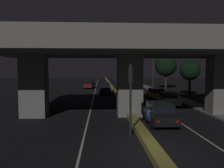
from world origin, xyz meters
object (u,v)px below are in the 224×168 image
(street_lamp, at_px, (152,65))
(car_black_lead, at_px, (159,113))
(car_dark_blue_fourth, at_px, (128,90))
(car_taxi_yellow_third, at_px, (156,93))
(car_silver_second, at_px, (168,99))
(car_black_sixth, at_px, (134,84))
(car_dark_red_fifth, at_px, (124,87))
(car_dark_blue_lead_oncoming, at_px, (105,89))
(car_dark_red_second_oncoming, at_px, (88,84))
(traffic_light_left_of_median, at_px, (130,87))
(motorcycle_blue_filtering_near, at_px, (149,117))
(car_dark_blue_third_oncoming, at_px, (90,82))

(street_lamp, xyz_separation_m, car_black_lead, (-5.67, -26.11, -4.23))
(car_dark_blue_fourth, bearing_deg, car_taxi_yellow_third, -154.29)
(car_taxi_yellow_third, distance_m, car_dark_blue_fourth, 6.79)
(car_silver_second, height_order, car_taxi_yellow_third, car_silver_second)
(car_silver_second, relative_size, car_black_sixth, 0.88)
(car_black_lead, distance_m, car_dark_red_fifth, 27.82)
(car_dark_blue_lead_oncoming, bearing_deg, car_black_lead, 11.48)
(car_dark_red_second_oncoming, bearing_deg, car_silver_second, 25.58)
(car_silver_second, relative_size, car_dark_blue_lead_oncoming, 0.88)
(street_lamp, distance_m, car_black_sixth, 8.83)
(car_dark_blue_lead_oncoming, bearing_deg, traffic_light_left_of_median, 3.72)
(car_dark_blue_lead_oncoming, height_order, car_dark_red_second_oncoming, car_dark_red_second_oncoming)
(car_black_sixth, height_order, car_dark_blue_lead_oncoming, car_dark_blue_lead_oncoming)
(car_silver_second, bearing_deg, car_black_sixth, 2.20)
(car_black_lead, bearing_deg, car_dark_red_fifth, 0.55)
(car_dark_blue_fourth, height_order, motorcycle_blue_filtering_near, car_dark_blue_fourth)
(car_dark_blue_lead_oncoming, distance_m, motorcycle_blue_filtering_near, 20.80)
(car_dark_red_second_oncoming, bearing_deg, car_dark_blue_third_oncoming, -177.33)
(car_black_lead, height_order, car_dark_blue_fourth, car_black_lead)
(car_dark_blue_lead_oncoming, bearing_deg, motorcycle_blue_filtering_near, 8.84)
(car_dark_blue_third_oncoming, bearing_deg, street_lamp, 34.66)
(car_dark_red_second_oncoming, height_order, motorcycle_blue_filtering_near, car_dark_red_second_oncoming)
(motorcycle_blue_filtering_near, bearing_deg, car_dark_red_second_oncoming, 6.95)
(car_taxi_yellow_third, bearing_deg, car_dark_blue_fourth, 27.42)
(car_dark_blue_fourth, bearing_deg, street_lamp, -46.19)
(car_taxi_yellow_third, xyz_separation_m, car_dark_red_fifth, (-3.16, 13.33, -0.04))
(car_black_lead, xyz_separation_m, car_dark_red_second_oncoming, (-7.19, 32.16, 0.16))
(street_lamp, xyz_separation_m, car_taxi_yellow_third, (-2.19, -11.62, -4.30))
(car_dark_blue_lead_oncoming, xyz_separation_m, car_dark_red_second_oncoming, (-3.45, 11.99, 0.02))
(car_taxi_yellow_third, distance_m, car_dark_blue_lead_oncoming, 9.19)
(car_black_lead, bearing_deg, street_lamp, -11.05)
(motorcycle_blue_filtering_near, bearing_deg, car_dark_blue_fourth, -7.18)
(car_dark_blue_fourth, distance_m, motorcycle_blue_filtering_near, 20.95)
(motorcycle_blue_filtering_near, bearing_deg, car_taxi_yellow_third, -20.31)
(car_taxi_yellow_third, height_order, car_dark_red_fifth, car_taxi_yellow_third)
(motorcycle_blue_filtering_near, bearing_deg, car_black_lead, -68.36)
(motorcycle_blue_filtering_near, bearing_deg, car_dark_red_fifth, -6.43)
(street_lamp, distance_m, car_dark_blue_fourth, 8.90)
(car_dark_red_second_oncoming, xyz_separation_m, motorcycle_blue_filtering_near, (6.29, -32.59, -0.41))
(street_lamp, xyz_separation_m, motorcycle_blue_filtering_near, (-6.57, -26.54, -4.48))
(car_dark_red_fifth, height_order, car_dark_red_second_oncoming, car_dark_red_second_oncoming)
(car_dark_red_second_oncoming, bearing_deg, car_taxi_yellow_third, 32.94)
(car_dark_blue_third_oncoming, bearing_deg, motorcycle_blue_filtering_near, 9.18)
(car_dark_red_second_oncoming, distance_m, motorcycle_blue_filtering_near, 33.20)
(car_dark_blue_fourth, bearing_deg, car_silver_second, -168.48)
(street_lamp, xyz_separation_m, car_dark_blue_lead_oncoming, (-9.41, -5.94, -4.09))
(car_black_sixth, bearing_deg, car_dark_red_second_oncoming, 96.04)
(car_dark_blue_third_oncoming, relative_size, motorcycle_blue_filtering_near, 2.12)
(car_black_sixth, relative_size, motorcycle_blue_filtering_near, 2.42)
(car_silver_second, height_order, car_dark_red_second_oncoming, car_dark_red_second_oncoming)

